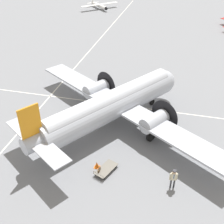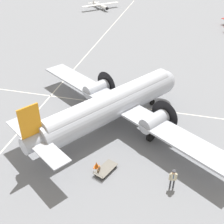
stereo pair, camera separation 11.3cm
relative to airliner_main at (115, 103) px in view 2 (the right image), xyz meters
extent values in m
plane|color=slate|center=(-0.37, 0.24, -2.58)|extent=(300.00, 300.00, 0.00)
cube|color=silver|center=(-0.37, 9.09, -2.58)|extent=(120.00, 0.16, 0.01)
cube|color=silver|center=(3.82, 0.24, -2.58)|extent=(0.16, 120.00, 0.01)
cylinder|color=#ADB2BC|center=(-0.37, 0.24, -0.15)|extent=(14.78, 11.08, 2.68)
cylinder|color=silver|center=(-0.37, 0.24, 0.59)|extent=(13.69, 9.98, 1.87)
sphere|color=#ADB2BC|center=(6.28, -4.18, -0.15)|extent=(2.54, 2.54, 2.54)
cylinder|color=#ADB2BC|center=(-7.02, 4.67, -0.01)|extent=(3.41, 2.95, 1.47)
cube|color=orange|center=(-7.51, 5.00, 1.86)|extent=(1.54, 1.09, 3.08)
cube|color=#ADB2BC|center=(-7.34, 4.89, 0.12)|extent=(5.74, 7.53, 0.10)
cube|color=#ADB2BC|center=(0.61, -0.40, -0.48)|extent=(15.98, 22.23, 0.20)
cylinder|color=#ADB2BC|center=(3.19, 2.99, -0.46)|extent=(3.09, 2.74, 1.47)
cylinder|color=black|center=(4.44, 2.16, -0.46)|extent=(1.75, 2.59, 3.09)
sphere|color=black|center=(4.55, 2.08, -0.46)|extent=(0.52, 0.52, 0.52)
cylinder|color=#ADB2BC|center=(-1.52, -4.10, -0.46)|extent=(3.09, 2.74, 1.47)
cylinder|color=black|center=(-0.28, -4.93, -0.46)|extent=(1.75, 2.59, 3.09)
sphere|color=black|center=(-0.16, -5.00, -0.46)|extent=(0.52, 0.52, 0.52)
cylinder|color=#4C4C51|center=(2.96, 3.14, -1.54)|extent=(0.18, 0.18, 0.98)
cylinder|color=black|center=(2.96, 3.14, -2.03)|extent=(1.08, 0.86, 1.10)
cylinder|color=#4C4C51|center=(-1.75, -3.94, -1.54)|extent=(0.18, 0.18, 0.98)
cylinder|color=black|center=(-1.75, -3.94, -2.03)|extent=(1.08, 0.86, 1.10)
cylinder|color=#4C4C51|center=(4.82, -3.21, -1.79)|extent=(0.14, 0.14, 0.88)
cylinder|color=black|center=(4.82, -3.21, -2.23)|extent=(0.68, 0.54, 0.70)
cylinder|color=#2D2D33|center=(-7.17, -6.47, -2.14)|extent=(0.13, 0.13, 0.89)
cylinder|color=#2D2D33|center=(-7.23, -6.22, -2.14)|extent=(0.13, 0.13, 0.89)
cube|color=beige|center=(-7.20, -6.34, -1.36)|extent=(0.29, 0.46, 0.67)
sphere|color=tan|center=(-7.20, -6.34, -0.88)|extent=(0.30, 0.30, 0.30)
cylinder|color=beige|center=(-7.14, -6.60, -1.40)|extent=(0.10, 0.10, 0.63)
cylinder|color=beige|center=(-7.26, -6.09, -1.40)|extent=(0.10, 0.10, 0.63)
cube|color=navy|center=(-7.30, -6.37, -1.28)|extent=(0.02, 0.06, 0.43)
cylinder|color=#2D2D33|center=(-7.20, -6.34, -0.76)|extent=(0.37, 0.37, 0.07)
cube|color=#47331E|center=(-7.17, -0.36, -2.29)|extent=(0.50, 0.13, 0.58)
cube|color=#312315|center=(-7.17, -0.36, -1.97)|extent=(0.18, 0.09, 0.02)
cube|color=#6B665B|center=(-6.76, -0.85, -2.28)|extent=(2.38, 1.77, 0.04)
cube|color=#6B665B|center=(-7.72, -0.45, -2.04)|extent=(0.43, 0.98, 0.04)
cylinder|color=#6B665B|center=(-7.54, 0.00, -2.15)|extent=(0.04, 0.04, 0.22)
cylinder|color=#6B665B|center=(-7.91, -0.91, -2.15)|extent=(0.04, 0.04, 0.22)
cylinder|color=black|center=(-5.84, -0.77, -2.44)|extent=(0.28, 0.16, 0.28)
cylinder|color=black|center=(-6.16, -1.54, -2.44)|extent=(0.28, 0.16, 0.28)
cylinder|color=black|center=(-7.35, -0.15, -2.44)|extent=(0.28, 0.16, 0.28)
cylinder|color=black|center=(-7.67, -0.93, -2.44)|extent=(0.28, 0.16, 0.28)
cylinder|color=white|center=(47.91, 15.72, -1.82)|extent=(5.38, 5.43, 0.83)
sphere|color=black|center=(45.41, 13.19, -1.82)|extent=(0.75, 0.75, 0.75)
cube|color=white|center=(47.64, 15.45, -1.44)|extent=(8.01, 7.94, 0.08)
cube|color=white|center=(50.25, 18.09, -1.15)|extent=(0.47, 0.47, 1.08)
cube|color=white|center=(50.25, 18.09, -1.69)|extent=(2.74, 2.72, 0.04)
cylinder|color=black|center=(46.21, 14.00, -2.44)|extent=(0.25, 0.26, 0.28)
cylinder|color=#4C4C51|center=(46.21, 14.00, -2.34)|extent=(0.06, 0.06, 0.21)
cylinder|color=black|center=(48.71, 15.45, -2.44)|extent=(0.25, 0.26, 0.28)
cylinder|color=#4C4C51|center=(48.71, 15.45, -2.34)|extent=(0.06, 0.06, 0.21)
cylinder|color=black|center=(47.64, 16.52, -2.44)|extent=(0.25, 0.26, 0.28)
cylinder|color=#4C4C51|center=(47.64, 16.52, -2.34)|extent=(0.06, 0.06, 0.21)
cube|color=orange|center=(-6.51, 0.04, -2.57)|extent=(0.47, 0.47, 0.03)
cone|color=orange|center=(-6.51, 0.04, -2.28)|extent=(0.39, 0.39, 0.61)
camera|label=1|loc=(-23.16, -5.47, 14.57)|focal=45.00mm
camera|label=2|loc=(-23.13, -5.58, 14.57)|focal=45.00mm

